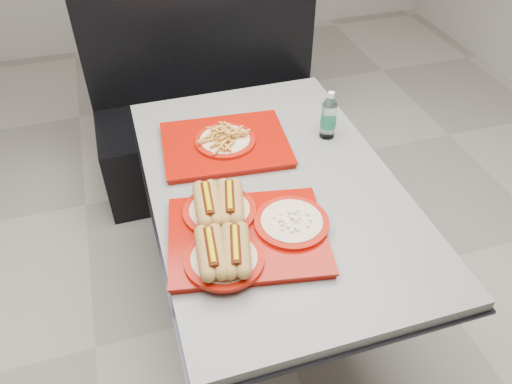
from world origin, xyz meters
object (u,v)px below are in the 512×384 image
object	(u,v)px
tray_far	(225,142)
water_bottle	(329,118)
tray_near	(241,231)
diner_table	(272,214)
booth_bench	(212,111)

from	to	relation	value
tray_far	water_bottle	distance (m)	0.43
tray_far	tray_near	bearing A→B (deg)	-98.62
diner_table	tray_far	xyz separation A→B (m)	(-0.12, 0.26, 0.19)
water_bottle	tray_near	bearing A→B (deg)	-137.19
tray_near	diner_table	bearing A→B (deg)	51.79
diner_table	water_bottle	xyz separation A→B (m)	(0.31, 0.22, 0.25)
booth_bench	water_bottle	world-z (taller)	booth_bench
diner_table	tray_far	world-z (taller)	tray_far
booth_bench	tray_far	world-z (taller)	booth_bench
tray_near	tray_far	bearing A→B (deg)	81.38
diner_table	booth_bench	bearing A→B (deg)	90.00
tray_far	water_bottle	bearing A→B (deg)	-5.73
booth_bench	tray_near	bearing A→B (deg)	-98.19
tray_near	tray_far	world-z (taller)	tray_near
water_bottle	diner_table	bearing A→B (deg)	-144.58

